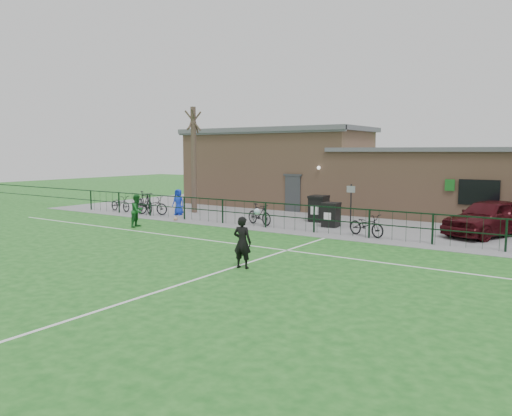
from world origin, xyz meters
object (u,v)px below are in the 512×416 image
Objects in this scene: car_maroon at (489,217)px; bicycle_d at (259,214)px; wheelie_bin_left at (319,209)px; wheelie_bin_right at (331,216)px; spectator_child at (178,202)px; bicycle_e at (366,225)px; bicycle_b at (145,202)px; ball_ground at (175,219)px; outfield_player at (137,211)px; bicycle_c at (152,206)px; bicycle_a at (120,203)px; bare_tree at (194,160)px; sign_post at (351,206)px.

car_maroon is 10.01m from bicycle_d.
wheelie_bin_left is 1.82m from wheelie_bin_right.
bicycle_e is at bearing -15.21° from spectator_child.
bicycle_b is 3.80m from ball_ground.
outfield_player reaches higher than bicycle_e.
wheelie_bin_right is (1.29, -1.27, -0.09)m from wheelie_bin_left.
wheelie_bin_right is 10.31m from bicycle_c.
bicycle_e is at bearing -71.09° from bicycle_b.
car_maroon is 15.53m from spectator_child.
bicycle_c is (-8.91, -2.75, -0.10)m from wheelie_bin_left.
spectator_child is at bearing -75.24° from bicycle_a.
bicycle_a is 4.06m from spectator_child.
bicycle_d is (7.93, -0.14, -0.11)m from bicycle_b.
bare_tree is 1.33× the size of car_maroon.
bicycle_c is at bearing -86.02° from bicycle_a.
spectator_child is 0.94× the size of outfield_player.
sign_post is at bearing -76.71° from bicycle_a.
bicycle_d is at bearing -18.64° from bare_tree.
sign_post is 1.19× the size of bicycle_d.
bicycle_b is at bearing 107.16° from bicycle_e.
bare_tree is 28.83× the size of ball_ground.
outfield_player reaches higher than bicycle_a.
bicycle_e is (3.63, -2.82, -0.14)m from wheelie_bin_left.
wheelie_bin_left is 0.59× the size of bicycle_b.
sign_post is 4.31m from bicycle_d.
bicycle_d is at bearing -70.62° from bicycle_b.
bare_tree is at bearing -48.08° from bicycle_c.
bicycle_b is 7.93m from bicycle_d.
car_maroon is at bearing -61.21° from bicycle_b.
bicycle_b reaches higher than bicycle_d.
spectator_child is at bearing -148.03° from car_maroon.
wheelie_bin_right is at bearing -3.92° from bare_tree.
wheelie_bin_left is 0.70× the size of bicycle_a.
spectator_child is at bearing -78.04° from bicycle_c.
bicycle_a is at bearing -179.24° from wheelie_bin_right.
wheelie_bin_left is 8.83m from outfield_player.
wheelie_bin_left is 7.85m from spectator_child.
bare_tree is 11.73m from bicycle_e.
car_maroon is 19.59m from bicycle_a.
bicycle_c is (-10.20, -1.48, -0.02)m from wheelie_bin_right.
ball_ground is at bearing 113.95° from bicycle_e.
sign_post is 13.80m from bicycle_a.
bicycle_e reaches higher than bicycle_a.
bicycle_e is (2.34, -1.55, -0.06)m from wheelie_bin_right.
wheelie_bin_right reaches higher than bicycle_e.
bicycle_e is (1.55, -1.95, -0.53)m from sign_post.
wheelie_bin_right is 5.00× the size of ball_ground.
bicycle_b is (-11.84, -1.60, -0.38)m from sign_post.
wheelie_bin_right is at bearing -49.71° from wheelie_bin_left.
bicycle_a is at bearing -147.83° from car_maroon.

